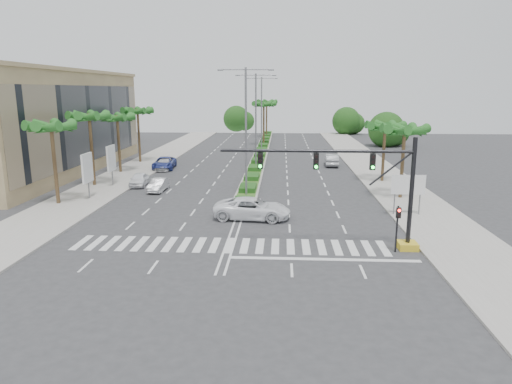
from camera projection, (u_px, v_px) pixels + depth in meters
ground at (230, 245)px, 30.02m from camera, size 160.00×160.00×0.00m
footpath_right at (392, 185)px, 48.64m from camera, size 6.00×120.00×0.15m
footpath_left at (113, 182)px, 50.33m from camera, size 6.00×120.00×0.15m
median at (261, 152)px, 73.83m from camera, size 2.20×75.00×0.20m
median_grass at (261, 152)px, 73.80m from camera, size 1.80×75.00×0.04m
building at (41, 123)px, 55.47m from camera, size 12.00×36.00×12.00m
signal_gantry at (375, 196)px, 28.74m from camera, size 12.60×1.20×7.20m
pedestrian_signal at (398, 221)px, 28.32m from camera, size 0.28×0.36×3.00m
direction_sign at (408, 186)px, 36.51m from camera, size 2.70×0.11×3.40m
billboard_near at (87, 168)px, 41.86m from camera, size 0.18×2.10×4.35m
billboard_far at (111, 159)px, 47.71m from camera, size 0.18×2.10×4.35m
palm_left_near at (51, 129)px, 39.21m from camera, size 4.57×4.68×7.55m
palm_left_mid at (89, 119)px, 46.91m from camera, size 4.57×4.68×7.95m
palm_left_far at (117, 120)px, 54.83m from camera, size 4.57×4.68×7.35m
palm_left_end at (138, 113)px, 62.54m from camera, size 4.57×4.68×7.75m
palm_right_near at (405, 133)px, 41.49m from camera, size 4.57×4.68×7.05m
palm_right_far at (385, 129)px, 49.34m from camera, size 4.57×4.68×6.75m
palm_median_a at (264, 106)px, 82.02m from camera, size 4.57×4.68×8.05m
palm_median_b at (267, 103)px, 96.63m from camera, size 4.57×4.68×8.05m
streetlight_near at (246, 125)px, 42.16m from camera, size 5.10×0.25×12.00m
streetlight_mid at (256, 116)px, 57.74m from camera, size 5.10×0.25×12.00m
streetlight_far at (262, 110)px, 73.33m from camera, size 5.10×0.25×12.00m
car_parked_a at (139, 179)px, 48.49m from camera, size 2.02×4.19×1.38m
car_parked_b at (158, 185)px, 45.98m from camera, size 1.47×3.91×1.28m
car_parked_c at (164, 163)px, 58.83m from camera, size 3.01×5.71×1.53m
car_parked_d at (164, 164)px, 58.38m from camera, size 2.07×4.78×1.37m
car_crossing at (252, 208)px, 36.07m from camera, size 6.26×3.31×1.68m
car_right at (332, 160)px, 61.36m from camera, size 1.91×4.93×1.60m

